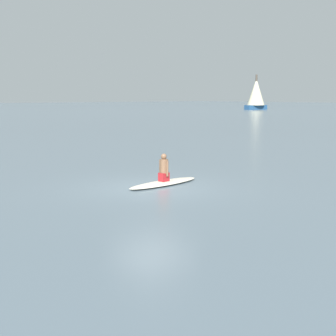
{
  "coord_description": "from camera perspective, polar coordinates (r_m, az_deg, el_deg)",
  "views": [
    {
      "loc": [
        10.15,
        12.46,
        3.04
      ],
      "look_at": [
        -0.63,
        0.12,
        0.62
      ],
      "focal_mm": 52.21,
      "sensor_mm": 36.0,
      "label": 1
    }
  ],
  "objects": [
    {
      "name": "sailboat_near_right",
      "position": [
        112.62,
        10.25,
        8.59
      ],
      "size": [
        5.72,
        4.34,
        7.78
      ],
      "rotation": [
        0.0,
        0.0,
        3.02
      ],
      "color": "navy",
      "rests_on": "ground"
    },
    {
      "name": "ground_plane",
      "position": [
        16.36,
        -1.94,
        -2.32
      ],
      "size": [
        400.0,
        400.0,
        0.0
      ],
      "primitive_type": "plane",
      "color": "slate"
    },
    {
      "name": "person_paddler",
      "position": [
        16.8,
        -0.49,
        -0.09
      ],
      "size": [
        0.34,
        0.42,
        0.96
      ],
      "rotation": [
        0.0,
        0.0,
        -3.05
      ],
      "color": "#A51E23",
      "rests_on": "surfboard"
    },
    {
      "name": "surfboard",
      "position": [
        16.88,
        -0.49,
        -1.76
      ],
      "size": [
        3.22,
        1.04,
        0.13
      ],
      "primitive_type": "ellipsoid",
      "rotation": [
        0.0,
        0.0,
        -3.05
      ],
      "color": "silver",
      "rests_on": "ground"
    }
  ]
}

